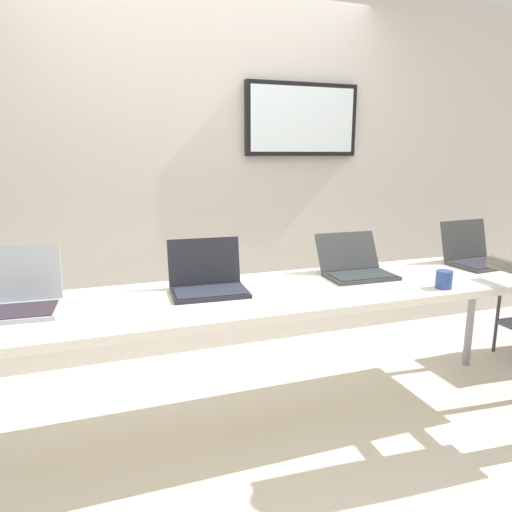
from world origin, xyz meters
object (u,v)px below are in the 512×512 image
(coffee_mug, at_px, (444,279))
(laptop_station_0, at_px, (19,297))
(workbench, at_px, (257,301))
(laptop_station_2, at_px, (356,266))
(laptop_station_3, at_px, (475,255))
(laptop_station_1, at_px, (208,280))

(coffee_mug, bearing_deg, laptop_station_0, 170.57)
(workbench, bearing_deg, laptop_station_2, 10.54)
(workbench, height_order, laptop_station_2, laptop_station_2)
(laptop_station_3, bearing_deg, workbench, -175.71)
(workbench, distance_m, coffee_mug, 0.97)
(laptop_station_2, distance_m, laptop_station_3, 0.85)
(workbench, xyz_separation_m, laptop_station_2, (0.63, 0.12, 0.10))
(laptop_station_2, bearing_deg, workbench, -169.46)
(laptop_station_0, xyz_separation_m, laptop_station_2, (1.71, 0.03, -0.01))
(workbench, height_order, laptop_station_1, laptop_station_1)
(workbench, relative_size, laptop_station_0, 9.68)
(laptop_station_1, xyz_separation_m, laptop_station_3, (1.71, 0.02, 0.00))
(laptop_station_3, bearing_deg, laptop_station_0, -179.38)
(laptop_station_0, bearing_deg, workbench, -4.44)
(laptop_station_0, distance_m, laptop_station_1, 0.85)
(laptop_station_0, relative_size, laptop_station_3, 0.93)
(coffee_mug, bearing_deg, workbench, 164.97)
(workbench, xyz_separation_m, coffee_mug, (0.93, -0.25, 0.09))
(laptop_station_2, bearing_deg, laptop_station_0, -178.85)
(laptop_station_2, relative_size, laptop_station_3, 0.99)
(laptop_station_1, relative_size, laptop_station_2, 1.00)
(workbench, relative_size, laptop_station_1, 9.09)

